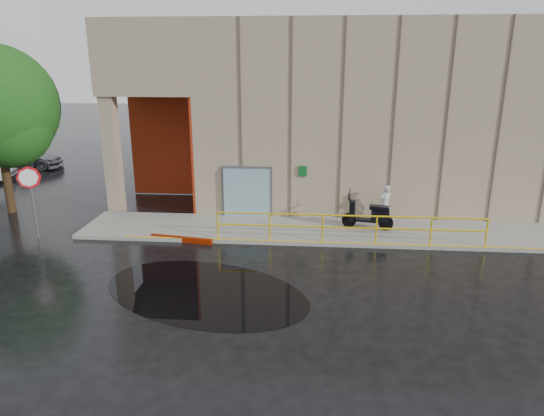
{
  "coord_description": "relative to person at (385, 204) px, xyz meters",
  "views": [
    {
      "loc": [
        2.84,
        -13.3,
        6.44
      ],
      "look_at": [
        1.49,
        3.0,
        1.41
      ],
      "focal_mm": 32.0,
      "sensor_mm": 36.0,
      "label": 1
    }
  ],
  "objects": [
    {
      "name": "person",
      "position": [
        0.0,
        0.0,
        0.0
      ],
      "size": [
        0.69,
        0.63,
        1.57
      ],
      "primitive_type": "imported",
      "rotation": [
        0.0,
        0.0,
        3.71
      ],
      "color": "#B9B8BD",
      "rests_on": "sidewalk"
    },
    {
      "name": "scooter",
      "position": [
        -0.72,
        -0.72,
        0.09
      ],
      "size": [
        2.0,
        0.96,
        1.52
      ],
      "rotation": [
        0.0,
        0.0,
        -0.18
      ],
      "color": "black",
      "rests_on": "sidewalk"
    },
    {
      "name": "ground",
      "position": [
        -5.8,
        -5.41,
        -0.94
      ],
      "size": [
        120.0,
        120.0,
        0.0
      ],
      "primitive_type": "plane",
      "color": "black",
      "rests_on": "ground"
    },
    {
      "name": "guardrail",
      "position": [
        -1.55,
        -2.26,
        -0.26
      ],
      "size": [
        9.56,
        0.06,
        1.03
      ],
      "color": "yellow",
      "rests_on": "sidewalk"
    },
    {
      "name": "sidewalk",
      "position": [
        -1.8,
        -0.91,
        -0.86
      ],
      "size": [
        20.0,
        3.0,
        0.15
      ],
      "primitive_type": "cube",
      "color": "#99978B",
      "rests_on": "ground"
    },
    {
      "name": "puddle",
      "position": [
        -5.94,
        -6.23,
        -0.93
      ],
      "size": [
        7.34,
        5.94,
        0.01
      ],
      "primitive_type": "cube",
      "rotation": [
        0.0,
        0.0,
        -0.37
      ],
      "color": "black",
      "rests_on": "ground"
    },
    {
      "name": "car_c",
      "position": [
        -20.8,
        9.14,
        -0.21
      ],
      "size": [
        5.3,
        2.91,
        1.46
      ],
      "primitive_type": "imported",
      "rotation": [
        0.0,
        0.0,
        1.75
      ],
      "color": "#9E9FA4",
      "rests_on": "ground"
    },
    {
      "name": "red_curb",
      "position": [
        -7.68,
        -2.31,
        -0.85
      ],
      "size": [
        2.4,
        0.56,
        0.18
      ],
      "primitive_type": "cube",
      "rotation": [
        0.0,
        0.0,
        -0.16
      ],
      "color": "#7F1700",
      "rests_on": "ground"
    },
    {
      "name": "building",
      "position": [
        -0.7,
        5.57,
        3.27
      ],
      "size": [
        20.0,
        10.17,
        8.0
      ],
      "color": "tan",
      "rests_on": "ground"
    },
    {
      "name": "stop_sign",
      "position": [
        -13.13,
        -2.46,
        1.07
      ],
      "size": [
        0.77,
        0.4,
        2.77
      ],
      "rotation": [
        0.0,
        0.0,
        0.06
      ],
      "color": "slate",
      "rests_on": "ground"
    }
  ]
}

